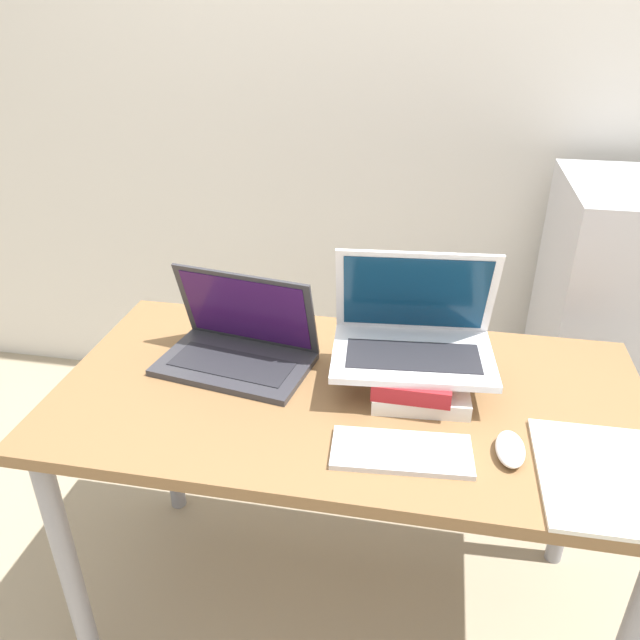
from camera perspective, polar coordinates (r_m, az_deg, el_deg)
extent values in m
cube|color=silver|center=(2.30, 7.35, 22.53)|extent=(8.00, 0.05, 2.70)
cube|color=brown|center=(1.46, 2.62, -7.00)|extent=(1.35, 0.70, 0.03)
cylinder|color=gray|center=(1.69, -21.97, -20.34)|extent=(0.05, 0.05, 0.72)
cylinder|color=gray|center=(2.06, -13.80, -8.85)|extent=(0.05, 0.05, 0.72)
cylinder|color=gray|center=(1.96, 22.26, -12.52)|extent=(0.05, 0.05, 0.72)
cube|color=#333338|center=(1.54, -7.82, -4.02)|extent=(0.39, 0.28, 0.02)
cube|color=#232328|center=(1.53, -8.07, -3.98)|extent=(0.31, 0.16, 0.00)
cube|color=#333338|center=(1.55, -6.75, 1.02)|extent=(0.37, 0.13, 0.21)
cube|color=#381451|center=(1.54, -6.82, 0.91)|extent=(0.33, 0.11, 0.19)
cube|color=white|center=(1.48, 9.09, -5.26)|extent=(0.23, 0.28, 0.04)
cube|color=maroon|center=(1.46, 8.68, -4.02)|extent=(0.17, 0.28, 0.04)
cube|color=silver|center=(1.43, 8.45, -3.28)|extent=(0.38, 0.27, 0.02)
cube|color=#232328|center=(1.42, 8.50, -3.27)|extent=(0.31, 0.15, 0.00)
cube|color=silver|center=(1.45, 8.69, 2.52)|extent=(0.37, 0.12, 0.23)
cube|color=#0A2D4C|center=(1.44, 8.69, 2.39)|extent=(0.33, 0.10, 0.20)
cube|color=silver|center=(1.28, 7.46, -11.87)|extent=(0.29, 0.15, 0.01)
cube|color=silver|center=(1.27, 7.48, -11.63)|extent=(0.26, 0.12, 0.00)
ellipsoid|color=white|center=(1.32, 17.00, -11.21)|extent=(0.06, 0.11, 0.03)
cube|color=white|center=(1.33, 24.16, -12.91)|extent=(0.23, 0.31, 0.01)
cube|color=silver|center=(2.26, 25.04, -2.05)|extent=(0.46, 0.53, 1.07)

